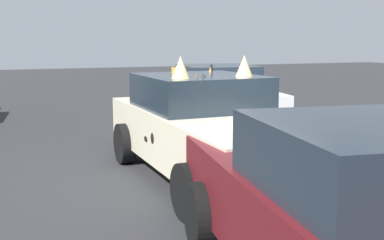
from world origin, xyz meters
The scene contains 4 objects.
ground_plane centered at (0.00, 0.00, 0.00)m, with size 60.00×60.00×0.00m, color #2D2D30.
art_car_decorated centered at (0.09, 0.00, 0.75)m, with size 4.54×2.13×1.81m.
parked_sedan_row_back_center centered at (4.15, -2.07, 0.71)m, with size 4.67×2.56×1.43m.
parked_sedan_behind_right centered at (-3.50, 0.38, 0.73)m, with size 4.19×2.42×1.47m.
Camera 1 is at (-6.25, 2.82, 2.02)m, focal length 44.87 mm.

